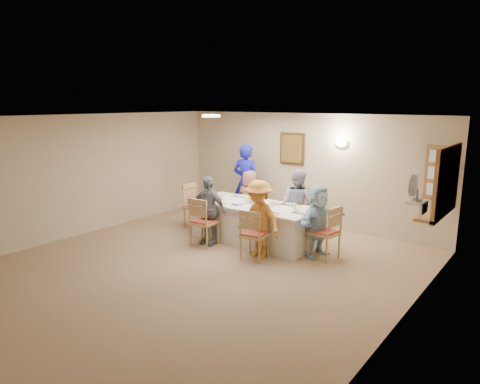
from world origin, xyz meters
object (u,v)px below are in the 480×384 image
Objects in this scene: dining_table at (254,223)px; chair_back_right at (300,213)px; chair_front_right at (255,234)px; chair_left_end at (197,206)px; diner_right_end at (318,221)px; diner_back_left at (250,200)px; diner_front_left at (208,210)px; serving_hatch at (447,181)px; diner_front_right at (259,219)px; chair_back_left at (253,206)px; chair_front_left at (204,221)px; chair_right_end at (324,232)px; condiment_ketchup at (252,198)px; diner_back_right at (297,204)px; desk_fan at (415,191)px; caregiver at (246,183)px.

chair_back_right is (0.60, 0.80, 0.14)m from dining_table.
chair_left_end is at bearing -30.07° from chair_front_right.
chair_front_right is 1.16m from diner_right_end.
diner_back_left is 0.95× the size of diner_front_left.
serving_hatch is 1.63× the size of chair_front_right.
diner_front_left is 0.96× the size of diner_front_right.
chair_back_left is at bearing 177.99° from serving_hatch.
diner_front_left is (0.00, -1.36, 0.03)m from diner_back_left.
serving_hatch is 1.45× the size of chair_back_right.
chair_front_left is at bearing -78.68° from chair_back_left.
diner_right_end reaches higher than dining_table.
condiment_ketchup reaches higher than chair_right_end.
chair_back_right is 1.07× the size of chair_front_left.
dining_table is at bearing 54.27° from diner_back_right.
chair_left_end is (-4.77, 0.69, -1.06)m from desk_fan.
diner_back_left is at bearing -99.02° from chair_right_end.
serving_hatch is 3.14m from diner_front_right.
serving_hatch is 4.06m from chair_back_left.
serving_hatch reaches higher than chair_back_left.
diner_front_right is at bearing -153.79° from serving_hatch.
chair_right_end is 1.19m from diner_back_right.
condiment_ketchup is (0.53, 0.85, 0.39)m from chair_front_left.
chair_left_end is 0.55× the size of caregiver.
desk_fan reaches higher than chair_back_left.
chair_back_right reaches higher than chair_front_left.
diner_front_left is (-3.82, 0.01, -0.87)m from desk_fan.
dining_table is 1.45m from diner_right_end.
chair_right_end is at bearing 157.58° from desk_fan.
diner_front_left is (-2.15, -0.68, 0.19)m from chair_right_end.
caregiver reaches higher than dining_table.
chair_front_right is 4.18× the size of condiment_ketchup.
chair_front_left is at bearing 120.25° from diner_right_end.
dining_table is at bearing 120.03° from diner_back_left.
condiment_ketchup is (-0.67, -0.75, 0.35)m from chair_back_right.
diner_back_left is (0.00, -0.12, 0.18)m from chair_back_left.
dining_table is at bearing -41.81° from chair_back_left.
diner_right_end reaches higher than chair_back_right.
chair_back_right is at bearing 174.32° from diner_back_left.
desk_fan is at bearing -94.66° from serving_hatch.
dining_table is 0.97m from diner_back_right.
caregiver is at bearing -59.43° from chair_front_right.
diner_back_right is at bearing 41.10° from diner_front_left.
chair_back_left is 0.66× the size of diner_front_right.
chair_right_end is (2.15, 0.80, 0.00)m from chair_front_left.
serving_hatch is 1.61× the size of chair_back_left.
desk_fan is 0.17× the size of caregiver.
chair_front_right is 1.22m from diner_front_left.
diner_back_right reaches higher than chair_back_right.
dining_table is 1.00m from chair_back_left.
diner_front_right reaches higher than chair_back_right.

